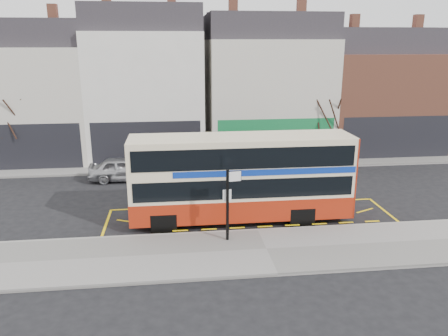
{
  "coord_description": "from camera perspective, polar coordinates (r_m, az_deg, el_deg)",
  "views": [
    {
      "loc": [
        -3.66,
        -18.35,
        8.39
      ],
      "look_at": [
        -1.26,
        2.0,
        2.42
      ],
      "focal_mm": 35.0,
      "sensor_mm": 36.0,
      "label": 1
    }
  ],
  "objects": [
    {
      "name": "far_pavement",
      "position": [
        30.73,
        0.37,
        0.54
      ],
      "size": [
        50.0,
        3.0,
        0.15
      ],
      "primitive_type": "cube",
      "color": "gray",
      "rests_on": "ground"
    },
    {
      "name": "car_grey",
      "position": [
        28.59,
        -3.12,
        0.57
      ],
      "size": [
        4.33,
        2.26,
        1.36
      ],
      "primitive_type": "imported",
      "rotation": [
        0.0,
        0.0,
        1.36
      ],
      "color": "#3B3D43",
      "rests_on": "ground"
    },
    {
      "name": "kerb",
      "position": [
        20.14,
        4.41,
        -8.19
      ],
      "size": [
        40.0,
        0.15,
        0.15
      ],
      "primitive_type": "cube",
      "color": "gray",
      "rests_on": "ground"
    },
    {
      "name": "terrace_far_left",
      "position": [
        34.94,
        -23.35,
        9.08
      ],
      "size": [
        8.0,
        8.01,
        10.8
      ],
      "color": "beige",
      "rests_on": "ground"
    },
    {
      "name": "street_tree_left",
      "position": [
        32.11,
        -25.77,
        7.21
      ],
      "size": [
        2.87,
        2.87,
        6.21
      ],
      "color": "#341E17",
      "rests_on": "ground"
    },
    {
      "name": "street_tree_right",
      "position": [
        31.88,
        13.36,
        7.9
      ],
      "size": [
        2.72,
        2.72,
        5.87
      ],
      "color": "#341E17",
      "rests_on": "ground"
    },
    {
      "name": "car_white",
      "position": [
        29.44,
        12.39,
        0.74
      ],
      "size": [
        5.25,
        3.05,
        1.43
      ],
      "primitive_type": "imported",
      "rotation": [
        0.0,
        0.0,
        1.8
      ],
      "color": "silver",
      "rests_on": "ground"
    },
    {
      "name": "terrace_right",
      "position": [
        37.25,
        19.3,
        9.47
      ],
      "size": [
        9.0,
        8.01,
        10.3
      ],
      "color": "#A15940",
      "rests_on": "ground"
    },
    {
      "name": "bus_stop_post",
      "position": [
        18.39,
        0.64,
        -3.98
      ],
      "size": [
        0.79,
        0.16,
        3.15
      ],
      "rotation": [
        0.0,
        0.0,
        0.14
      ],
      "color": "black",
      "rests_on": "pavement"
    },
    {
      "name": "pavement",
      "position": [
        18.45,
        5.56,
        -10.63
      ],
      "size": [
        40.0,
        4.0,
        0.15
      ],
      "primitive_type": "cube",
      "color": "gray",
      "rests_on": "ground"
    },
    {
      "name": "terrace_left",
      "position": [
        33.53,
        -10.02,
        10.75
      ],
      "size": [
        8.0,
        8.01,
        11.8
      ],
      "color": "silver",
      "rests_on": "ground"
    },
    {
      "name": "road_markings",
      "position": [
        21.95,
        3.42,
        -6.25
      ],
      "size": [
        14.0,
        3.4,
        0.01
      ],
      "primitive_type": null,
      "color": "yellow",
      "rests_on": "ground"
    },
    {
      "name": "double_decker_bus",
      "position": [
        20.72,
        2.35,
        -1.17
      ],
      "size": [
        10.46,
        2.45,
        4.18
      ],
      "rotation": [
        0.0,
        0.0,
        -0.0
      ],
      "color": "beige",
      "rests_on": "ground"
    },
    {
      "name": "car_silver",
      "position": [
        27.85,
        -12.87,
        -0.12
      ],
      "size": [
        4.37,
        1.81,
        1.48
      ],
      "primitive_type": "imported",
      "rotation": [
        0.0,
        0.0,
        1.56
      ],
      "color": "#ACADB1",
      "rests_on": "ground"
    },
    {
      "name": "ground",
      "position": [
        20.51,
        4.2,
        -7.95
      ],
      "size": [
        120.0,
        120.0,
        0.0
      ],
      "primitive_type": "plane",
      "color": "black",
      "rests_on": "ground"
    },
    {
      "name": "terrace_green_shop",
      "position": [
        34.26,
        5.47,
        10.61
      ],
      "size": [
        9.0,
        8.01,
        11.3
      ],
      "color": "beige",
      "rests_on": "ground"
    }
  ]
}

